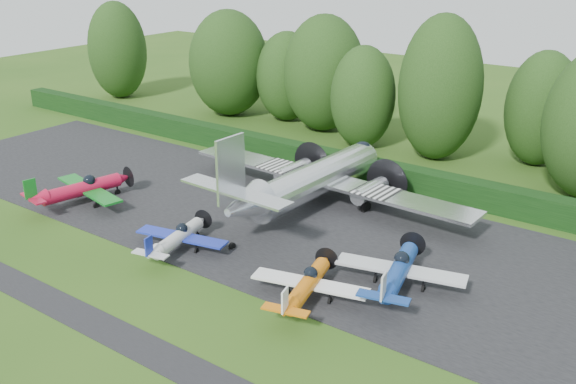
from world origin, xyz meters
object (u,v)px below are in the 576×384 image
Objects in this scene: light_plane_red at (82,189)px; light_plane_white at (178,237)px; light_plane_orange at (307,285)px; transport_plane at (314,180)px; light_plane_blue at (399,271)px.

light_plane_white is (11.59, -1.55, -0.24)m from light_plane_red.
transport_plane is at bearing 136.03° from light_plane_orange.
light_plane_blue is at bearing 63.96° from light_plane_orange.
light_plane_red is (-14.54, -9.69, -0.94)m from transport_plane.
light_plane_red is 21.84m from light_plane_orange.
light_plane_white is at bearing -167.62° from light_plane_orange.
light_plane_red reaches higher than light_plane_blue.
light_plane_orange is at bearing -60.31° from transport_plane.
transport_plane is 13.02m from light_plane_blue.
transport_plane reaches higher than light_plane_orange.
light_plane_orange is (10.17, -0.28, 0.06)m from light_plane_white.
light_plane_red is 1.04× the size of light_plane_blue.
light_plane_orange is 5.42m from light_plane_blue.
transport_plane is at bearing 158.92° from light_plane_blue.
transport_plane is at bearing 87.41° from light_plane_white.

